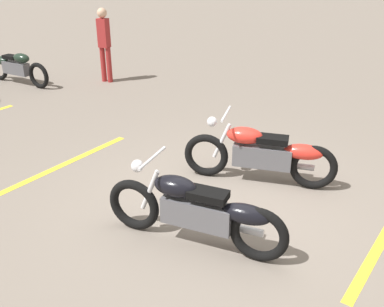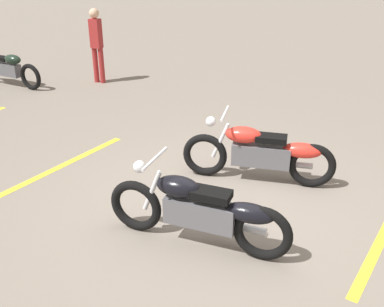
{
  "view_description": "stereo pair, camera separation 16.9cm",
  "coord_description": "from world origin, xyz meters",
  "px_view_note": "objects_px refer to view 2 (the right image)",
  "views": [
    {
      "loc": [
        -2.63,
        4.44,
        3.22
      ],
      "look_at": [
        0.51,
        0.0,
        0.65
      ],
      "focal_mm": 41.89,
      "sensor_mm": 36.0,
      "label": 1
    },
    {
      "loc": [
        -2.5,
        4.53,
        3.22
      ],
      "look_at": [
        0.51,
        0.0,
        0.65
      ],
      "focal_mm": 41.89,
      "sensor_mm": 36.0,
      "label": 2
    }
  ],
  "objects_px": {
    "motorcycle_dark_foreground": "(201,210)",
    "bystander_near_row": "(97,42)",
    "motorcycle_bright_foreground": "(262,153)",
    "motorcycle_row_far_left": "(7,68)"
  },
  "relations": [
    {
      "from": "motorcycle_bright_foreground",
      "to": "motorcycle_dark_foreground",
      "type": "bearing_deg",
      "value": 72.72
    },
    {
      "from": "motorcycle_bright_foreground",
      "to": "motorcycle_row_far_left",
      "type": "relative_size",
      "value": 1.02
    },
    {
      "from": "motorcycle_dark_foreground",
      "to": "bystander_near_row",
      "type": "bearing_deg",
      "value": -48.78
    },
    {
      "from": "motorcycle_bright_foreground",
      "to": "bystander_near_row",
      "type": "bearing_deg",
      "value": -44.03
    },
    {
      "from": "motorcycle_bright_foreground",
      "to": "bystander_near_row",
      "type": "relative_size",
      "value": 1.18
    },
    {
      "from": "motorcycle_dark_foreground",
      "to": "motorcycle_row_far_left",
      "type": "relative_size",
      "value": 1.05
    },
    {
      "from": "motorcycle_dark_foreground",
      "to": "bystander_near_row",
      "type": "xyz_separation_m",
      "value": [
        5.77,
        -4.27,
        0.55
      ]
    },
    {
      "from": "bystander_near_row",
      "to": "motorcycle_dark_foreground",
      "type": "bearing_deg",
      "value": -136.9
    },
    {
      "from": "motorcycle_bright_foreground",
      "to": "motorcycle_dark_foreground",
      "type": "xyz_separation_m",
      "value": [
        -0.1,
        1.79,
        0.0
      ]
    },
    {
      "from": "motorcycle_row_far_left",
      "to": "bystander_near_row",
      "type": "height_order",
      "value": "bystander_near_row"
    }
  ]
}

